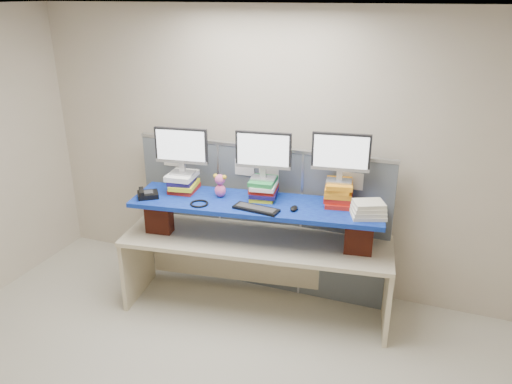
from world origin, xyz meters
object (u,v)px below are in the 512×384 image
at_px(monitor_left, 181,148).
at_px(keyboard, 256,209).
at_px(desk_phone, 147,194).
at_px(monitor_right, 341,155).
at_px(monitor_center, 263,153).
at_px(blue_board, 256,204).
at_px(desk, 256,254).

height_order(monitor_left, keyboard, monitor_left).
bearing_deg(desk_phone, monitor_right, -20.64).
relative_size(monitor_center, keyboard, 1.20).
relative_size(monitor_right, desk_phone, 2.03).
height_order(blue_board, monitor_center, monitor_center).
xyz_separation_m(blue_board, monitor_right, (0.70, 0.22, 0.48)).
relative_size(blue_board, keyboard, 5.39).
distance_m(monitor_right, keyboard, 0.86).
height_order(blue_board, desk_phone, desk_phone).
height_order(monitor_right, desk_phone, monitor_right).
bearing_deg(desk_phone, desk, -22.09).
xyz_separation_m(monitor_center, desk_phone, (-1.01, -0.36, -0.41)).
relative_size(monitor_left, desk_phone, 2.03).
height_order(desk, monitor_center, monitor_center).
relative_size(monitor_center, monitor_right, 1.00).
height_order(desk, monitor_right, monitor_right).
bearing_deg(keyboard, monitor_center, 104.28).
bearing_deg(desk, monitor_right, 9.35).
height_order(monitor_left, monitor_right, monitor_right).
relative_size(keyboard, desk_phone, 1.70).
distance_m(desk, monitor_left, 1.20).
height_order(desk, keyboard, keyboard).
xyz_separation_m(monitor_right, desk_phone, (-1.68, -0.46, -0.43)).
height_order(desk, desk_phone, desk_phone).
bearing_deg(desk, blue_board, -97.85).
distance_m(monitor_left, keyboard, 0.92).
relative_size(desk, monitor_left, 5.10).
bearing_deg(desk, desk_phone, -174.11).
bearing_deg(monitor_left, desk, -9.18).
height_order(monitor_left, monitor_center, monitor_center).
height_order(monitor_left, desk_phone, monitor_left).
bearing_deg(monitor_center, monitor_right, 0.00).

